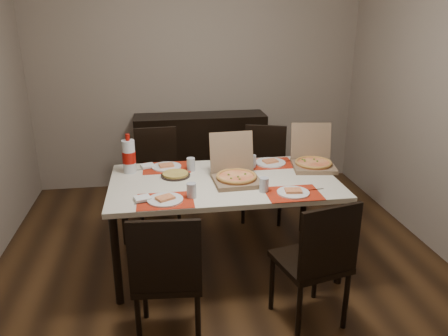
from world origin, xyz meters
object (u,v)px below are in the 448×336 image
(chair_near_right, at_px, (317,259))
(chair_near_left, at_px, (167,274))
(chair_far_right, at_px, (264,168))
(sideboard, at_px, (201,152))
(chair_far_left, at_px, (157,171))
(pizza_box_center, at_px, (235,174))
(soda_bottle, at_px, (129,156))
(dining_table, at_px, (224,187))
(dip_bowl, at_px, (233,170))

(chair_near_right, bearing_deg, chair_near_left, -178.80)
(chair_near_right, distance_m, chair_far_right, 1.75)
(sideboard, bearing_deg, chair_far_left, -124.86)
(pizza_box_center, distance_m, soda_bottle, 0.90)
(chair_near_left, xyz_separation_m, chair_near_right, (0.96, 0.02, 0.00))
(dining_table, xyz_separation_m, soda_bottle, (-0.75, 0.29, 0.21))
(dining_table, distance_m, soda_bottle, 0.83)
(dip_bowl, xyz_separation_m, soda_bottle, (-0.85, 0.11, 0.13))
(chair_near_right, distance_m, dip_bowl, 1.15)
(dining_table, height_order, chair_near_right, chair_near_right)
(chair_near_left, bearing_deg, dip_bowl, 61.33)
(pizza_box_center, height_order, soda_bottle, pizza_box_center)
(pizza_box_center, bearing_deg, chair_near_right, -65.39)
(dining_table, height_order, chair_far_right, chair_far_right)
(soda_bottle, bearing_deg, sideboard, 62.21)
(chair_near_right, distance_m, chair_far_left, 2.08)
(dining_table, height_order, chair_near_left, chair_near_left)
(chair_near_left, height_order, soda_bottle, soda_bottle)
(dining_table, bearing_deg, chair_far_left, 119.35)
(dining_table, bearing_deg, chair_near_right, -61.80)
(chair_far_right, bearing_deg, dining_table, -122.26)
(chair_near_right, height_order, pizza_box_center, pizza_box_center)
(dining_table, bearing_deg, chair_far_right, 57.74)
(chair_near_left, bearing_deg, chair_near_right, 1.20)
(sideboard, xyz_separation_m, pizza_box_center, (0.11, -1.72, 0.36))
(pizza_box_center, bearing_deg, soda_bottle, 158.58)
(chair_near_left, relative_size, chair_near_right, 1.00)
(dining_table, relative_size, chair_far_right, 1.94)
(sideboard, distance_m, dining_table, 1.69)
(soda_bottle, bearing_deg, dining_table, -21.14)
(chair_near_left, height_order, dip_bowl, chair_near_left)
(sideboard, height_order, chair_near_right, chair_near_right)
(sideboard, xyz_separation_m, chair_far_left, (-0.51, -0.73, 0.06))
(chair_near_right, bearing_deg, dining_table, 118.20)
(chair_near_right, bearing_deg, soda_bottle, 136.25)
(chair_far_left, distance_m, pizza_box_center, 1.20)
(chair_near_left, bearing_deg, sideboard, 79.68)
(sideboard, relative_size, soda_bottle, 4.54)
(sideboard, height_order, chair_far_right, chair_far_right)
(sideboard, distance_m, dip_bowl, 1.53)
(chair_near_right, relative_size, chair_far_right, 1.00)
(chair_near_right, xyz_separation_m, chair_far_left, (-1.00, 1.82, 0.00))
(chair_far_right, relative_size, soda_bottle, 2.81)
(sideboard, relative_size, chair_near_left, 1.61)
(chair_far_left, bearing_deg, soda_bottle, -108.61)
(chair_near_left, relative_size, chair_far_right, 1.00)
(soda_bottle, bearing_deg, chair_near_left, -77.60)
(chair_near_left, xyz_separation_m, soda_bottle, (-0.26, 1.19, 0.38))
(chair_far_left, relative_size, pizza_box_center, 2.25)
(sideboard, relative_size, dining_table, 0.83)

